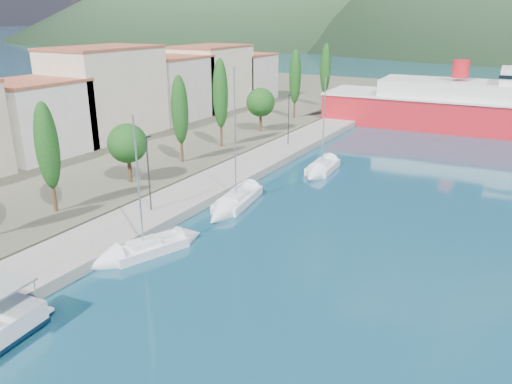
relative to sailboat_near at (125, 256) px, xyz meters
The scene contains 10 objects.
ground 113.93m from the sailboat_near, 87.08° to the left, with size 1400.00×1400.00×0.00m, color navy.
quay 20.04m from the sailboat_near, 99.17° to the left, with size 5.00×88.00×0.80m, color gray.
land_strip 50.83m from the sailboat_near, 144.13° to the left, with size 70.00×148.00×0.70m, color #565644.
town_buildings 40.69m from the sailboat_near, 130.48° to the left, with size 9.20×69.20×11.30m.
tree_row 28.44m from the sailboat_near, 110.74° to the left, with size 3.84×63.94×10.61m.
lamp_posts 9.56m from the sailboat_near, 111.33° to the left, with size 0.15×45.62×6.06m.
sailboat_near is the anchor object (origin of this frame).
sailboat_mid 11.04m from the sailboat_near, 83.34° to the left, with size 3.64×9.07×12.69m.
sailboat_far 24.48m from the sailboat_near, 80.98° to the left, with size 2.92×7.47×10.74m.
ferry 59.18m from the sailboat_near, 70.69° to the left, with size 52.35×13.95×10.29m.
Camera 1 is at (16.93, -15.79, 15.66)m, focal length 35.00 mm.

